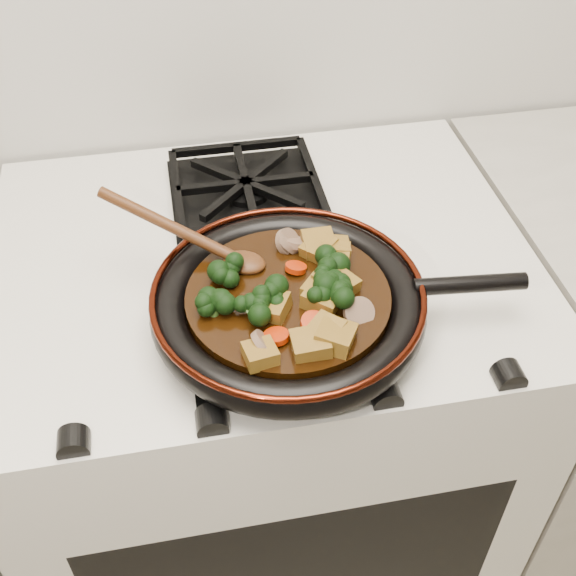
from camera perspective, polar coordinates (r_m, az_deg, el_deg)
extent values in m
cube|color=silver|center=(1.35, -1.66, -11.84)|extent=(0.76, 0.60, 0.90)
cylinder|color=black|center=(0.89, 0.00, -1.73)|extent=(0.31, 0.31, 0.01)
torus|color=black|center=(0.88, 0.00, -1.32)|extent=(0.34, 0.34, 0.04)
torus|color=#411309|center=(0.87, 0.00, -0.34)|extent=(0.33, 0.33, 0.01)
cylinder|color=black|center=(0.91, 14.18, 0.30)|extent=(0.14, 0.04, 0.02)
cylinder|color=black|center=(0.88, 0.00, -1.00)|extent=(0.25, 0.25, 0.02)
cube|color=brown|center=(0.82, 2.95, -3.51)|extent=(0.05, 0.05, 0.02)
cube|color=brown|center=(0.93, 2.44, 3.44)|extent=(0.04, 0.04, 0.03)
cube|color=brown|center=(0.81, 3.75, -3.90)|extent=(0.06, 0.06, 0.03)
cube|color=brown|center=(0.85, 2.75, -0.88)|extent=(0.06, 0.06, 0.03)
cube|color=brown|center=(0.84, -1.35, -1.49)|extent=(0.06, 0.05, 0.03)
cube|color=brown|center=(0.87, 3.77, 0.25)|extent=(0.06, 0.06, 0.03)
cube|color=brown|center=(0.86, 2.70, -0.28)|extent=(0.06, 0.06, 0.03)
cube|color=brown|center=(0.80, -2.20, -5.24)|extent=(0.04, 0.04, 0.02)
cube|color=brown|center=(0.91, 3.68, 2.60)|extent=(0.05, 0.05, 0.02)
cube|color=brown|center=(0.92, 2.46, 3.10)|extent=(0.06, 0.05, 0.03)
cube|color=brown|center=(0.92, 3.65, 3.11)|extent=(0.04, 0.04, 0.03)
cube|color=brown|center=(0.80, 1.80, -4.49)|extent=(0.04, 0.04, 0.02)
cylinder|color=#AA2304|center=(0.90, 0.62, 1.61)|extent=(0.03, 0.03, 0.02)
cylinder|color=#AA2304|center=(0.82, -0.93, -3.84)|extent=(0.03, 0.03, 0.01)
cylinder|color=#AA2304|center=(0.83, 2.07, -2.77)|extent=(0.03, 0.03, 0.02)
cylinder|color=#AA2304|center=(0.88, 3.43, 0.58)|extent=(0.03, 0.03, 0.02)
cylinder|color=brown|center=(0.93, -0.02, 3.65)|extent=(0.05, 0.05, 0.03)
cylinder|color=brown|center=(0.93, 0.49, 3.63)|extent=(0.05, 0.05, 0.02)
cylinder|color=brown|center=(0.84, 5.63, -1.92)|extent=(0.04, 0.04, 0.03)
cylinder|color=brown|center=(0.81, -1.89, -4.45)|extent=(0.03, 0.04, 0.03)
cylinder|color=brown|center=(0.93, 0.05, 3.65)|extent=(0.03, 0.04, 0.03)
ellipsoid|color=#47250F|center=(0.91, -3.47, 2.04)|extent=(0.07, 0.06, 0.02)
cylinder|color=#47250F|center=(0.92, -9.15, 4.79)|extent=(0.02, 0.02, 0.20)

